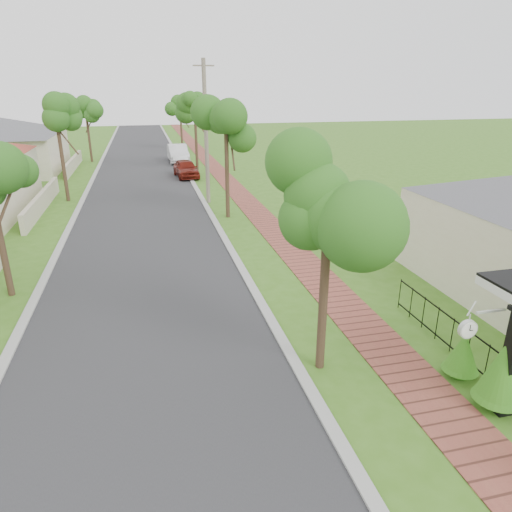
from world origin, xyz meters
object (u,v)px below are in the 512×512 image
object	(u,v)px
porch_post	(511,366)
parked_car_red	(186,169)
utility_pole	(206,133)
near_tree	(329,200)
parked_car_white	(178,153)
station_clock	(470,328)

from	to	relation	value
porch_post	parked_car_red	size ratio (longest dim) A/B	0.64
parked_car_red	utility_pole	world-z (taller)	utility_pole
near_tree	utility_pole	size ratio (longest dim) A/B	0.67
parked_car_white	utility_pole	distance (m)	16.68
parked_car_white	near_tree	distance (m)	34.58
utility_pole	station_clock	size ratio (longest dim) A/B	7.70
parked_car_red	near_tree	size ratio (longest dim) A/B	0.73
parked_car_red	parked_car_white	bearing A→B (deg)	85.14
porch_post	utility_pole	world-z (taller)	utility_pole
porch_post	parked_car_red	world-z (taller)	porch_post
parked_car_red	utility_pole	distance (m)	9.22
porch_post	station_clock	size ratio (longest dim) A/B	2.37
near_tree	station_clock	size ratio (longest dim) A/B	5.14
porch_post	utility_pole	size ratio (longest dim) A/B	0.31
near_tree	station_clock	world-z (taller)	near_tree
parked_car_red	station_clock	bearing A→B (deg)	-88.32
parked_car_red	parked_car_white	size ratio (longest dim) A/B	0.82
parked_car_red	near_tree	xyz separation A→B (m)	(0.83, -26.58, 3.67)
parked_car_white	station_clock	bearing A→B (deg)	-86.23
near_tree	utility_pole	distance (m)	18.06
utility_pole	station_clock	bearing A→B (deg)	-82.23
porch_post	utility_pole	distance (m)	21.09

